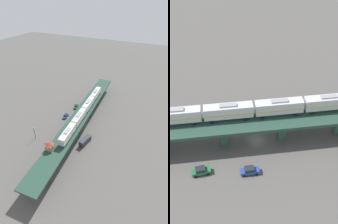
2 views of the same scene
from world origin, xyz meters
TOP-DOWN VIEW (x-y plane):
  - ground_plane at (0.00, 0.00)m, footprint 400.00×400.00m
  - elevated_viaduct at (0.01, -0.16)m, footprint 15.94×92.38m
  - subway_train at (-1.35, -0.70)m, footprint 6.91×49.86m
  - signal_hut at (0.19, 26.82)m, footprint 3.47×3.47m
  - street_car_blue at (10.99, -2.42)m, footprint 2.31×4.57m
  - street_car_green at (10.39, -13.71)m, footprint 2.68×4.68m
  - delivery_truck at (-7.81, 11.46)m, footprint 3.43×7.48m
  - street_lamp at (14.96, 19.05)m, footprint 0.44×0.44m

SIDE VIEW (x-z plane):
  - ground_plane at x=0.00m, z-range 0.00..0.00m
  - street_car_blue at x=10.99m, z-range -0.01..1.88m
  - street_car_green at x=10.39m, z-range -0.01..1.88m
  - delivery_truck at x=-7.81m, z-range 0.16..3.36m
  - street_lamp at x=14.96m, z-range 0.64..7.58m
  - elevated_viaduct at x=0.01m, z-range 2.49..9.39m
  - signal_hut at x=0.19m, z-range 6.99..10.39m
  - subway_train at x=-1.35m, z-range 7.21..11.66m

